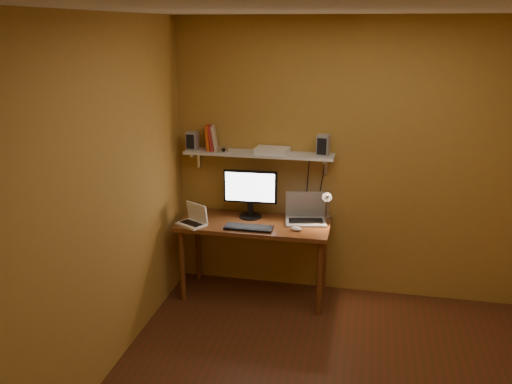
% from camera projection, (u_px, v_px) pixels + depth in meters
% --- Properties ---
extents(room, '(3.44, 3.24, 2.64)m').
position_uv_depth(room, '(346.00, 220.00, 3.51)').
color(room, '#512415').
rests_on(room, ground).
extents(desk, '(1.40, 0.60, 0.75)m').
position_uv_depth(desk, '(255.00, 231.00, 5.07)').
color(desk, brown).
rests_on(desk, ground).
extents(wall_shelf, '(1.40, 0.25, 0.21)m').
position_uv_depth(wall_shelf, '(259.00, 154.00, 5.04)').
color(wall_shelf, silver).
rests_on(wall_shelf, room).
extents(monitor, '(0.51, 0.22, 0.46)m').
position_uv_depth(monitor, '(250.00, 191.00, 5.11)').
color(monitor, black).
rests_on(monitor, desk).
extents(laptop, '(0.41, 0.33, 0.28)m').
position_uv_depth(laptop, '(306.00, 214.00, 5.05)').
color(laptop, gray).
rests_on(laptop, desk).
extents(netbook, '(0.31, 0.28, 0.19)m').
position_uv_depth(netbook, '(194.00, 219.00, 4.98)').
color(netbook, white).
rests_on(netbook, desk).
extents(keyboard, '(0.43, 0.15, 0.02)m').
position_uv_depth(keyboard, '(249.00, 228.00, 4.88)').
color(keyboard, black).
rests_on(keyboard, desk).
extents(mouse, '(0.11, 0.08, 0.04)m').
position_uv_depth(mouse, '(297.00, 229.00, 4.83)').
color(mouse, white).
rests_on(mouse, desk).
extents(desk_lamp, '(0.09, 0.23, 0.38)m').
position_uv_depth(desk_lamp, '(328.00, 202.00, 4.97)').
color(desk_lamp, silver).
rests_on(desk_lamp, desk).
extents(speaker_left, '(0.11, 0.11, 0.17)m').
position_uv_depth(speaker_left, '(192.00, 141.00, 5.12)').
color(speaker_left, gray).
rests_on(speaker_left, wall_shelf).
extents(speaker_right, '(0.12, 0.12, 0.19)m').
position_uv_depth(speaker_right, '(323.00, 145.00, 4.88)').
color(speaker_right, gray).
rests_on(speaker_right, wall_shelf).
extents(books, '(0.15, 0.17, 0.24)m').
position_uv_depth(books, '(211.00, 138.00, 5.10)').
color(books, '#D34812').
rests_on(books, wall_shelf).
extents(shelf_camera, '(0.10, 0.06, 0.06)m').
position_uv_depth(shelf_camera, '(223.00, 150.00, 5.02)').
color(shelf_camera, silver).
rests_on(shelf_camera, wall_shelf).
extents(router, '(0.32, 0.22, 0.05)m').
position_uv_depth(router, '(272.00, 150.00, 5.01)').
color(router, white).
rests_on(router, wall_shelf).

